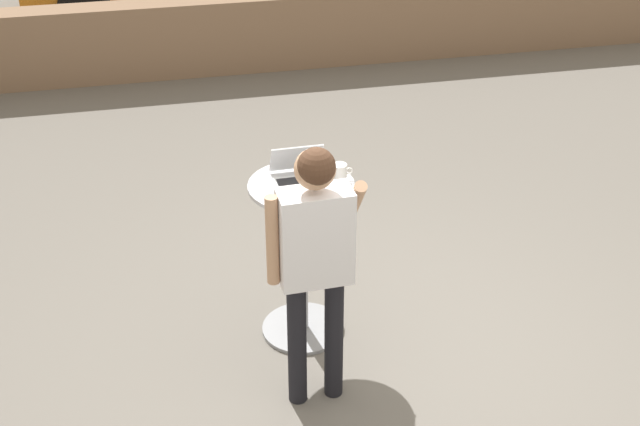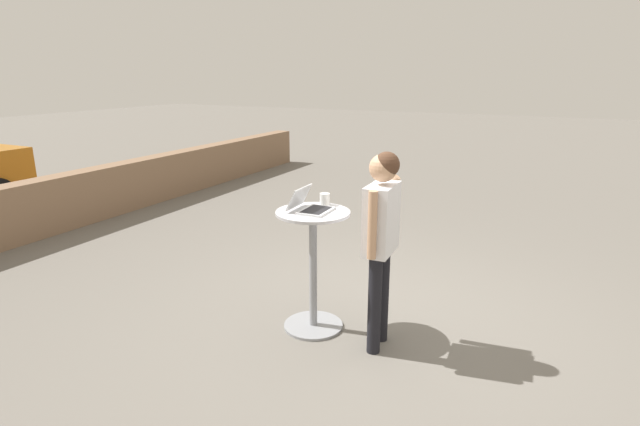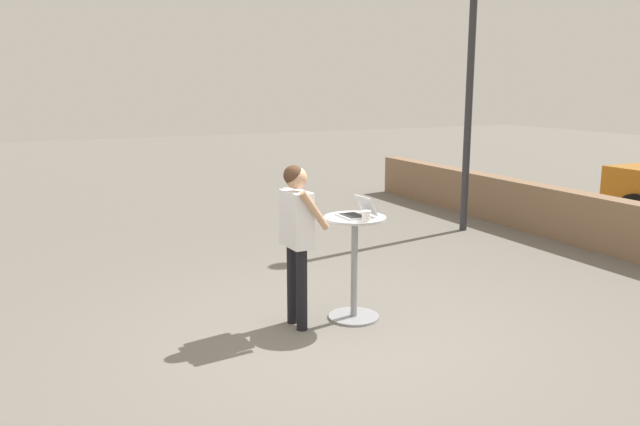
{
  "view_description": "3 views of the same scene",
  "coord_description": "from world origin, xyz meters",
  "views": [
    {
      "loc": [
        -1.24,
        -4.11,
        3.67
      ],
      "look_at": [
        -0.29,
        0.36,
        0.95
      ],
      "focal_mm": 50.0,
      "sensor_mm": 36.0,
      "label": 1
    },
    {
      "loc": [
        -4.04,
        -1.42,
        2.24
      ],
      "look_at": [
        -0.35,
        0.41,
        1.08
      ],
      "focal_mm": 28.0,
      "sensor_mm": 36.0,
      "label": 2
    },
    {
      "loc": [
        5.1,
        -2.58,
        2.42
      ],
      "look_at": [
        -0.5,
        0.12,
        1.14
      ],
      "focal_mm": 35.0,
      "sensor_mm": 36.0,
      "label": 3
    }
  ],
  "objects": [
    {
      "name": "street_lamp",
      "position": [
        -3.16,
        4.11,
        2.97
      ],
      "size": [
        0.32,
        0.32,
        4.65
      ],
      "color": "#2D2D33",
      "rests_on": "ground_plane"
    },
    {
      "name": "cafe_table",
      "position": [
        -0.38,
        0.46,
        0.62
      ],
      "size": [
        0.64,
        0.64,
        1.1
      ],
      "color": "gray",
      "rests_on": "ground_plane"
    },
    {
      "name": "coffee_mug",
      "position": [
        -0.14,
        0.46,
        1.15
      ],
      "size": [
        0.13,
        0.09,
        0.11
      ],
      "color": "white",
      "rests_on": "cafe_table"
    },
    {
      "name": "laptop",
      "position": [
        -0.38,
        0.48,
        1.14
      ],
      "size": [
        0.33,
        0.34,
        0.21
      ],
      "color": "silver",
      "rests_on": "cafe_table"
    },
    {
      "name": "ground_plane",
      "position": [
        0.0,
        0.0,
        0.0
      ],
      "size": [
        50.0,
        50.0,
        0.0
      ],
      "primitive_type": "plane",
      "color": "slate"
    },
    {
      "name": "standing_person",
      "position": [
        -0.43,
        -0.18,
        1.06
      ],
      "size": [
        0.54,
        0.38,
        1.66
      ],
      "color": "black",
      "rests_on": "ground_plane"
    }
  ]
}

